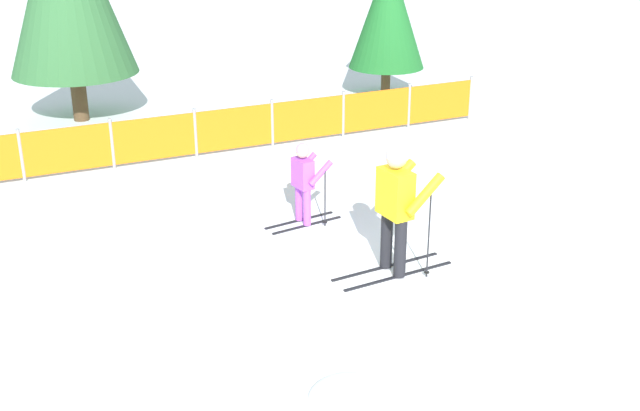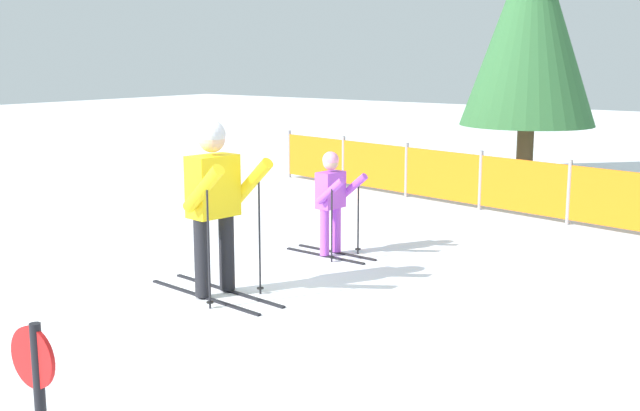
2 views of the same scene
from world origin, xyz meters
The scene contains 6 objects.
ground_plane centered at (0.00, 0.00, 0.00)m, with size 60.00×60.00×0.00m, color white.
skier_adult centered at (0.21, 0.17, 1.05)m, with size 1.68×0.78×1.75m.
skier_child centered at (0.15, 2.18, 0.74)m, with size 1.19×0.58×1.25m.
safety_fence centered at (1.02, 5.76, 0.46)m, with size 10.52×1.91×0.93m.
conifer_far centered at (6.08, 7.44, 2.02)m, with size 1.76×1.76×3.27m.
snow_mound centered at (-1.96, -1.64, 0.00)m, with size 0.78×0.66×0.31m, color white.
Camera 1 is at (-6.01, -6.93, 4.72)m, focal length 45.00 mm.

